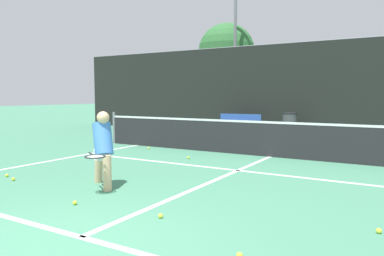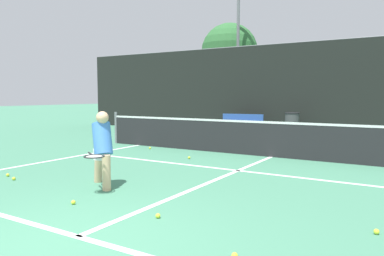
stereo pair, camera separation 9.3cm
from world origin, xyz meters
name	(u,v)px [view 1 (the left image)]	position (x,y,z in m)	size (l,w,h in m)	color
ground_plane	(47,252)	(0.00, 0.00, 0.00)	(100.00, 100.00, 0.00)	#427F60
court_baseline_near	(81,237)	(0.00, 0.46, 0.00)	(11.00, 0.10, 0.01)	white
court_service_line	(238,170)	(0.00, 4.93, 0.00)	(8.25, 0.10, 0.01)	white
court_center_mark	(213,181)	(0.00, 3.75, 0.00)	(0.10, 6.58, 0.01)	white
court_sideline_left	(54,160)	(-4.51, 3.75, 0.00)	(0.10, 7.58, 0.01)	white
net	(270,138)	(0.00, 7.04, 0.51)	(11.09, 0.09, 1.07)	slate
fence_back	(318,89)	(0.00, 12.64, 1.87)	(24.00, 0.06, 3.75)	black
player_practicing	(103,147)	(-1.46, 2.34, 0.73)	(0.95, 1.01, 1.36)	#DBAD84
tennis_ball_scattered_0	(7,175)	(-3.72, 1.97, 0.03)	(0.07, 0.07, 0.07)	#D1E033
tennis_ball_scattered_1	(188,158)	(-1.70, 5.65, 0.03)	(0.07, 0.07, 0.07)	#D1E033
tennis_ball_scattered_2	(75,203)	(-1.06, 1.32, 0.03)	(0.07, 0.07, 0.07)	#D1E033
tennis_ball_scattered_4	(161,216)	(0.40, 1.48, 0.03)	(0.07, 0.07, 0.07)	#D1E033
tennis_ball_scattered_6	(379,231)	(2.95, 2.36, 0.03)	(0.07, 0.07, 0.07)	#D1E033
tennis_ball_scattered_7	(149,148)	(-3.65, 6.53, 0.03)	(0.07, 0.07, 0.07)	#D1E033
tennis_ball_scattered_8	(240,255)	(1.80, 0.88, 0.03)	(0.07, 0.07, 0.07)	#D1E033
tennis_ball_scattered_9	(13,179)	(-3.31, 1.83, 0.03)	(0.07, 0.07, 0.07)	#D1E033
courtside_bench	(240,123)	(-2.93, 11.76, 0.47)	(1.76, 0.61, 0.86)	#2D519E
trash_bin	(290,125)	(-0.88, 11.86, 0.49)	(0.56, 0.56, 0.97)	#3F3F42
parked_car	(340,118)	(0.43, 15.03, 0.63)	(1.67, 4.55, 1.48)	black
floodlight_mast	(235,20)	(-5.27, 16.43, 5.70)	(1.10, 0.24, 9.05)	slate
tree_west	(226,52)	(-6.69, 18.30, 4.25)	(3.39, 3.39, 5.96)	brown
building_far	(370,85)	(0.00, 32.25, 2.48)	(36.00, 2.40, 4.96)	gray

